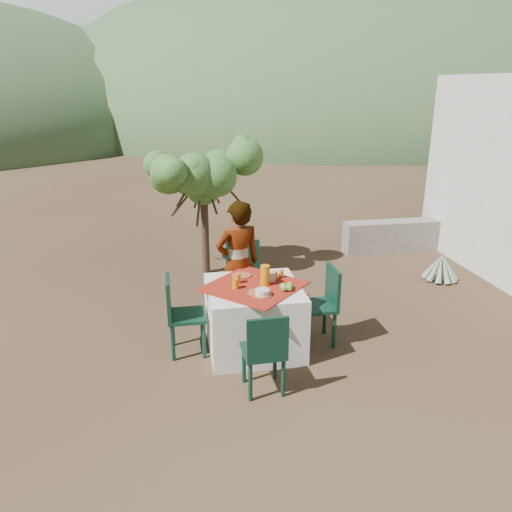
{
  "coord_description": "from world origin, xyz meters",
  "views": [
    {
      "loc": [
        -0.74,
        -4.59,
        2.86
      ],
      "look_at": [
        0.23,
        0.8,
        0.96
      ],
      "focal_mm": 35.0,
      "sensor_mm": 36.0,
      "label": 1
    }
  ],
  "objects_px": {
    "table": "(254,317)",
    "agave": "(441,268)",
    "chair_left": "(180,312)",
    "chair_far": "(243,273)",
    "chair_right": "(323,301)",
    "person": "(238,264)",
    "juice_pitcher": "(265,275)",
    "shrub_tree": "(207,181)",
    "chair_near": "(265,350)"
  },
  "relations": [
    {
      "from": "chair_near",
      "to": "juice_pitcher",
      "type": "relative_size",
      "value": 3.78
    },
    {
      "from": "table",
      "to": "person",
      "type": "relative_size",
      "value": 0.83
    },
    {
      "from": "table",
      "to": "person",
      "type": "height_order",
      "value": "person"
    },
    {
      "from": "shrub_tree",
      "to": "table",
      "type": "bearing_deg",
      "value": -83.76
    },
    {
      "from": "table",
      "to": "juice_pitcher",
      "type": "bearing_deg",
      "value": -0.29
    },
    {
      "from": "table",
      "to": "agave",
      "type": "height_order",
      "value": "table"
    },
    {
      "from": "chair_left",
      "to": "chair_right",
      "type": "relative_size",
      "value": 0.98
    },
    {
      "from": "chair_left",
      "to": "agave",
      "type": "relative_size",
      "value": 1.55
    },
    {
      "from": "chair_left",
      "to": "chair_right",
      "type": "height_order",
      "value": "chair_right"
    },
    {
      "from": "table",
      "to": "chair_right",
      "type": "relative_size",
      "value": 1.42
    },
    {
      "from": "chair_far",
      "to": "juice_pitcher",
      "type": "xyz_separation_m",
      "value": [
        0.1,
        -0.99,
        0.35
      ]
    },
    {
      "from": "chair_far",
      "to": "person",
      "type": "relative_size",
      "value": 0.61
    },
    {
      "from": "table",
      "to": "shrub_tree",
      "type": "distance_m",
      "value": 2.78
    },
    {
      "from": "shrub_tree",
      "to": "agave",
      "type": "relative_size",
      "value": 3.21
    },
    {
      "from": "chair_far",
      "to": "person",
      "type": "height_order",
      "value": "person"
    },
    {
      "from": "table",
      "to": "chair_far",
      "type": "distance_m",
      "value": 1.0
    },
    {
      "from": "chair_near",
      "to": "chair_left",
      "type": "relative_size",
      "value": 0.96
    },
    {
      "from": "chair_far",
      "to": "chair_left",
      "type": "relative_size",
      "value": 1.06
    },
    {
      "from": "table",
      "to": "agave",
      "type": "relative_size",
      "value": 2.25
    },
    {
      "from": "chair_right",
      "to": "person",
      "type": "xyz_separation_m",
      "value": [
        -0.87,
        0.66,
        0.28
      ]
    },
    {
      "from": "chair_far",
      "to": "agave",
      "type": "height_order",
      "value": "chair_far"
    },
    {
      "from": "chair_left",
      "to": "chair_right",
      "type": "xyz_separation_m",
      "value": [
        1.62,
        -0.04,
        0.01
      ]
    },
    {
      "from": "chair_left",
      "to": "person",
      "type": "distance_m",
      "value": 1.01
    },
    {
      "from": "chair_far",
      "to": "juice_pitcher",
      "type": "relative_size",
      "value": 4.19
    },
    {
      "from": "table",
      "to": "juice_pitcher",
      "type": "relative_size",
      "value": 5.72
    },
    {
      "from": "agave",
      "to": "juice_pitcher",
      "type": "bearing_deg",
      "value": -153.22
    },
    {
      "from": "table",
      "to": "chair_near",
      "type": "bearing_deg",
      "value": -93.32
    },
    {
      "from": "chair_right",
      "to": "juice_pitcher",
      "type": "bearing_deg",
      "value": -90.25
    },
    {
      "from": "chair_left",
      "to": "chair_right",
      "type": "bearing_deg",
      "value": -90.33
    },
    {
      "from": "shrub_tree",
      "to": "juice_pitcher",
      "type": "relative_size",
      "value": 8.18
    },
    {
      "from": "chair_left",
      "to": "chair_right",
      "type": "distance_m",
      "value": 1.62
    },
    {
      "from": "chair_left",
      "to": "agave",
      "type": "height_order",
      "value": "chair_left"
    },
    {
      "from": "chair_far",
      "to": "agave",
      "type": "relative_size",
      "value": 1.64
    },
    {
      "from": "person",
      "to": "shrub_tree",
      "type": "xyz_separation_m",
      "value": [
        -0.2,
        1.88,
        0.68
      ]
    },
    {
      "from": "person",
      "to": "shrub_tree",
      "type": "height_order",
      "value": "shrub_tree"
    },
    {
      "from": "table",
      "to": "chair_left",
      "type": "bearing_deg",
      "value": 177.47
    },
    {
      "from": "chair_near",
      "to": "shrub_tree",
      "type": "height_order",
      "value": "shrub_tree"
    },
    {
      "from": "chair_left",
      "to": "shrub_tree",
      "type": "distance_m",
      "value": 2.74
    },
    {
      "from": "person",
      "to": "juice_pitcher",
      "type": "distance_m",
      "value": 0.7
    },
    {
      "from": "juice_pitcher",
      "to": "person",
      "type": "bearing_deg",
      "value": 106.83
    },
    {
      "from": "chair_left",
      "to": "shrub_tree",
      "type": "bearing_deg",
      "value": -11.27
    },
    {
      "from": "chair_right",
      "to": "chair_far",
      "type": "bearing_deg",
      "value": -142.34
    },
    {
      "from": "shrub_tree",
      "to": "chair_near",
      "type": "bearing_deg",
      "value": -86.26
    },
    {
      "from": "chair_far",
      "to": "chair_left",
      "type": "xyz_separation_m",
      "value": [
        -0.85,
        -0.95,
        -0.03
      ]
    },
    {
      "from": "agave",
      "to": "person",
      "type": "bearing_deg",
      "value": -164.89
    },
    {
      "from": "chair_right",
      "to": "juice_pitcher",
      "type": "distance_m",
      "value": 0.77
    },
    {
      "from": "chair_left",
      "to": "shrub_tree",
      "type": "xyz_separation_m",
      "value": [
        0.54,
        2.5,
        0.97
      ]
    },
    {
      "from": "chair_near",
      "to": "shrub_tree",
      "type": "distance_m",
      "value": 3.59
    },
    {
      "from": "chair_left",
      "to": "agave",
      "type": "distance_m",
      "value": 4.28
    },
    {
      "from": "chair_left",
      "to": "shrub_tree",
      "type": "height_order",
      "value": "shrub_tree"
    }
  ]
}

